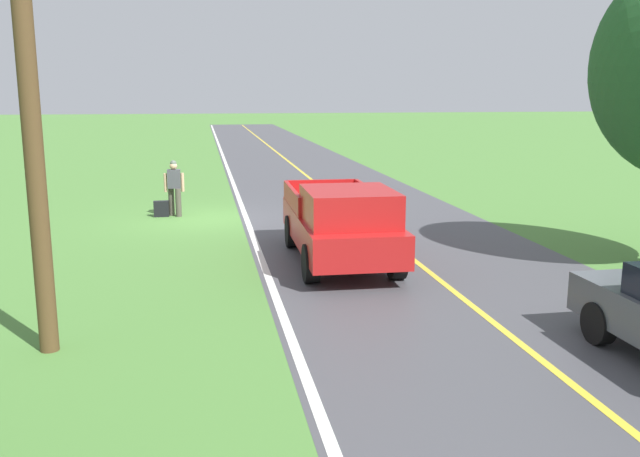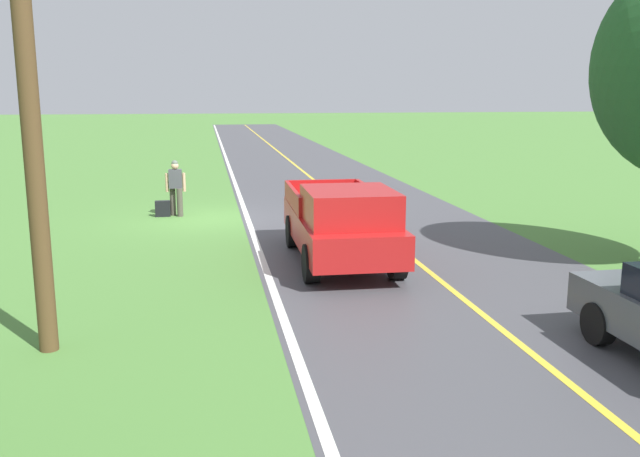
{
  "view_description": "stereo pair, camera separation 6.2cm",
  "coord_description": "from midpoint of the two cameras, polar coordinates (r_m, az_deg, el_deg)",
  "views": [
    {
      "loc": [
        0.11,
        20.95,
        3.85
      ],
      "look_at": [
        -2.09,
        8.27,
        1.26
      ],
      "focal_mm": 38.47,
      "sensor_mm": 36.0,
      "label": 1
    },
    {
      "loc": [
        0.05,
        20.96,
        3.85
      ],
      "look_at": [
        -2.09,
        8.27,
        1.26
      ],
      "focal_mm": 38.47,
      "sensor_mm": 36.0,
      "label": 2
    }
  ],
  "objects": [
    {
      "name": "suitcase_carried",
      "position": [
        21.88,
        -13.14,
        1.61
      ],
      "size": [
        0.46,
        0.2,
        0.5
      ],
      "primitive_type": "cube",
      "rotation": [
        0.0,
        0.0,
        1.58
      ],
      "color": "black",
      "rests_on": "ground"
    },
    {
      "name": "utility_pole_roadside",
      "position": [
        10.62,
        -23.2,
        10.19
      ],
      "size": [
        0.28,
        0.28,
        7.59
      ],
      "primitive_type": "cylinder",
      "color": "brown",
      "rests_on": "ground"
    },
    {
      "name": "ground_plane",
      "position": [
        21.3,
        -9.49,
        0.81
      ],
      "size": [
        200.0,
        200.0,
        0.0
      ],
      "primitive_type": "plane",
      "color": "#4C7F38"
    },
    {
      "name": "lane_edge_line",
      "position": [
        21.34,
        -6.26,
        0.93
      ],
      "size": [
        0.16,
        117.6,
        0.0
      ],
      "primitive_type": "cube",
      "color": "silver",
      "rests_on": "ground"
    },
    {
      "name": "road_surface",
      "position": [
        21.83,
        2.88,
        1.21
      ],
      "size": [
        7.31,
        120.0,
        0.0
      ],
      "primitive_type": "cube",
      "color": "#47474C",
      "rests_on": "ground"
    },
    {
      "name": "lane_centre_line",
      "position": [
        21.83,
        2.88,
        1.22
      ],
      "size": [
        0.14,
        117.6,
        0.0
      ],
      "primitive_type": "cube",
      "color": "gold",
      "rests_on": "ground"
    },
    {
      "name": "hitchhiker_walking",
      "position": [
        21.84,
        -12.11,
        3.57
      ],
      "size": [
        0.62,
        0.51,
        1.75
      ],
      "color": "#4C473D",
      "rests_on": "ground"
    },
    {
      "name": "pickup_truck_passing",
      "position": [
        15.36,
        1.68,
        0.55
      ],
      "size": [
        2.17,
        5.43,
        1.82
      ],
      "color": "#B21919",
      "rests_on": "ground"
    }
  ]
}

